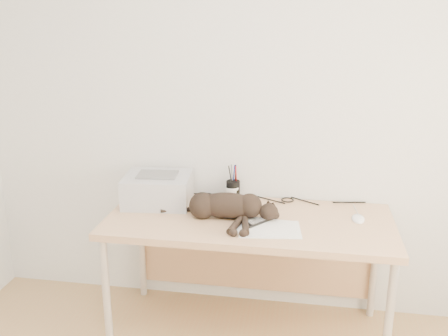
% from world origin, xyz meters
% --- Properties ---
extents(wall_back, '(3.50, 0.00, 3.50)m').
position_xyz_m(wall_back, '(0.00, 1.75, 1.30)').
color(wall_back, silver).
rests_on(wall_back, floor).
extents(desk, '(1.60, 0.70, 0.74)m').
position_xyz_m(desk, '(0.00, 1.48, 0.61)').
color(desk, tan).
rests_on(desk, floor).
extents(printer, '(0.42, 0.37, 0.19)m').
position_xyz_m(printer, '(-0.57, 1.54, 0.83)').
color(printer, '#BCBBC1').
rests_on(printer, desk).
extents(papers, '(0.38, 0.28, 0.01)m').
position_xyz_m(papers, '(0.11, 1.27, 0.74)').
color(papers, white).
rests_on(papers, desk).
extents(cat, '(0.68, 0.31, 0.15)m').
position_xyz_m(cat, '(-0.14, 1.37, 0.81)').
color(cat, black).
rests_on(cat, desk).
extents(mug, '(0.13, 0.13, 0.08)m').
position_xyz_m(mug, '(-0.14, 1.67, 0.78)').
color(mug, white).
rests_on(mug, desk).
extents(pen_cup, '(0.08, 0.08, 0.22)m').
position_xyz_m(pen_cup, '(-0.13, 1.68, 0.80)').
color(pen_cup, black).
rests_on(pen_cup, desk).
extents(remote_grey, '(0.06, 0.19, 0.02)m').
position_xyz_m(remote_grey, '(-0.17, 1.62, 0.75)').
color(remote_grey, slate).
rests_on(remote_grey, desk).
extents(remote_black, '(0.14, 0.16, 0.02)m').
position_xyz_m(remote_black, '(0.06, 1.32, 0.75)').
color(remote_black, black).
rests_on(remote_black, desk).
extents(mouse, '(0.07, 0.12, 0.04)m').
position_xyz_m(mouse, '(0.60, 1.47, 0.76)').
color(mouse, white).
rests_on(mouse, desk).
extents(cable_tangle, '(1.36, 0.08, 0.01)m').
position_xyz_m(cable_tangle, '(0.00, 1.70, 0.75)').
color(cable_tangle, black).
rests_on(cable_tangle, desk).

